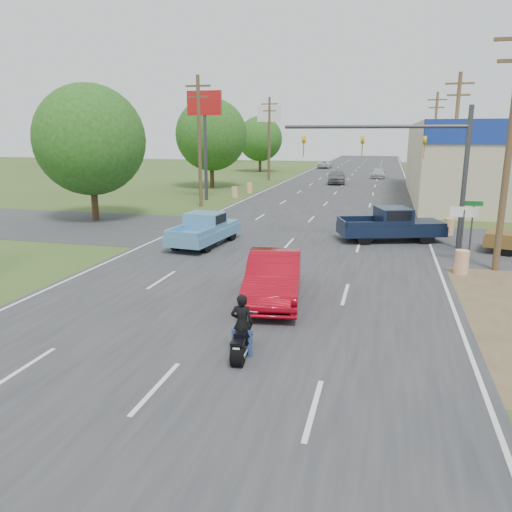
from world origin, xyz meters
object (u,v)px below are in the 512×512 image
(motorcycle, at_px, (242,341))
(rider, at_px, (242,327))
(distant_car_white, at_px, (325,164))
(distant_car_grey, at_px, (337,177))
(red_convertible, at_px, (274,277))
(distant_car_silver, at_px, (378,173))
(navy_pickup, at_px, (393,224))
(blue_pickup, at_px, (206,229))

(motorcycle, xyz_separation_m, rider, (-0.00, 0.04, 0.35))
(motorcycle, relative_size, distant_car_white, 0.44)
(distant_car_grey, bearing_deg, red_convertible, -92.32)
(distant_car_silver, bearing_deg, distant_car_grey, -114.96)
(navy_pickup, distance_m, distant_car_white, 59.94)
(red_convertible, distance_m, blue_pickup, 9.60)
(motorcycle, height_order, distant_car_grey, distant_car_grey)
(distant_car_silver, bearing_deg, blue_pickup, -99.42)
(motorcycle, distance_m, distant_car_grey, 47.47)
(distant_car_grey, xyz_separation_m, distant_car_silver, (4.54, 9.47, -0.17))
(navy_pickup, bearing_deg, distant_car_silver, 164.00)
(navy_pickup, bearing_deg, red_convertible, -37.81)
(red_convertible, relative_size, distant_car_silver, 1.13)
(rider, xyz_separation_m, blue_pickup, (-5.60, 12.52, 0.06))
(blue_pickup, height_order, distant_car_white, blue_pickup)
(motorcycle, height_order, rider, rider)
(motorcycle, distance_m, distant_car_white, 75.26)
(motorcycle, bearing_deg, blue_pickup, 108.51)
(blue_pickup, height_order, distant_car_silver, blue_pickup)
(blue_pickup, distance_m, distant_car_silver, 45.02)
(motorcycle, height_order, navy_pickup, navy_pickup)
(navy_pickup, bearing_deg, distant_car_white, 172.18)
(motorcycle, bearing_deg, distant_car_grey, 87.21)
(distant_car_silver, bearing_deg, distant_car_white, 117.75)
(rider, height_order, blue_pickup, blue_pickup)
(distant_car_grey, relative_size, distant_car_white, 1.06)
(red_convertible, height_order, navy_pickup, navy_pickup)
(rider, distance_m, navy_pickup, 16.40)
(blue_pickup, bearing_deg, distant_car_silver, 86.12)
(rider, height_order, navy_pickup, navy_pickup)
(red_convertible, height_order, distant_car_grey, red_convertible)
(motorcycle, xyz_separation_m, navy_pickup, (3.85, 15.99, 0.47))
(distant_car_grey, xyz_separation_m, distant_car_white, (-4.70, 27.52, -0.19))
(red_convertible, relative_size, navy_pickup, 0.86)
(navy_pickup, bearing_deg, blue_pickup, -88.33)
(rider, height_order, distant_car_white, rider)
(distant_car_grey, bearing_deg, distant_car_silver, 59.28)
(distant_car_grey, bearing_deg, motorcycle, -92.37)
(distant_car_silver, height_order, distant_car_white, distant_car_silver)
(distant_car_white, bearing_deg, red_convertible, 97.20)
(motorcycle, distance_m, blue_pickup, 13.76)
(distant_car_grey, distance_m, distant_car_white, 27.92)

